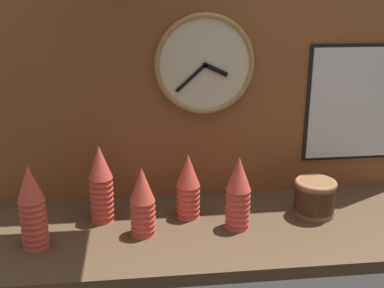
{
  "coord_description": "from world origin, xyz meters",
  "views": [
    {
      "loc": [
        -0.26,
        -1.42,
        0.77
      ],
      "look_at": [
        -0.09,
        0.04,
        0.27
      ],
      "focal_mm": 45.0,
      "sensor_mm": 36.0,
      "label": 1
    }
  ],
  "objects_px": {
    "cup_stack_far_left": "(32,207)",
    "cup_stack_center_right": "(238,193)",
    "menu_board": "(354,103)",
    "cup_stack_left": "(101,184)",
    "cup_stack_center": "(188,186)",
    "cup_stack_center_left": "(142,201)",
    "wall_clock": "(205,65)",
    "bowl_stack_right": "(315,197)"
  },
  "relations": [
    {
      "from": "cup_stack_far_left",
      "to": "cup_stack_center_right",
      "type": "xyz_separation_m",
      "value": [
        0.64,
        0.05,
        -0.01
      ]
    },
    {
      "from": "cup_stack_center_right",
      "to": "menu_board",
      "type": "bearing_deg",
      "value": 28.79
    },
    {
      "from": "cup_stack_left",
      "to": "menu_board",
      "type": "bearing_deg",
      "value": 9.95
    },
    {
      "from": "cup_stack_center",
      "to": "cup_stack_center_left",
      "type": "xyz_separation_m",
      "value": [
        -0.16,
        -0.1,
        0.0
      ]
    },
    {
      "from": "cup_stack_center_left",
      "to": "cup_stack_left",
      "type": "height_order",
      "value": "cup_stack_left"
    },
    {
      "from": "wall_clock",
      "to": "cup_stack_far_left",
      "type": "bearing_deg",
      "value": -151.42
    },
    {
      "from": "bowl_stack_right",
      "to": "wall_clock",
      "type": "height_order",
      "value": "wall_clock"
    },
    {
      "from": "cup_stack_far_left",
      "to": "wall_clock",
      "type": "xyz_separation_m",
      "value": [
        0.56,
        0.31,
        0.36
      ]
    },
    {
      "from": "cup_stack_far_left",
      "to": "cup_stack_center_left",
      "type": "relative_size",
      "value": 1.17
    },
    {
      "from": "cup_stack_center_right",
      "to": "menu_board",
      "type": "xyz_separation_m",
      "value": [
        0.49,
        0.27,
        0.22
      ]
    },
    {
      "from": "bowl_stack_right",
      "to": "wall_clock",
      "type": "distance_m",
      "value": 0.6
    },
    {
      "from": "cup_stack_far_left",
      "to": "menu_board",
      "type": "bearing_deg",
      "value": 15.62
    },
    {
      "from": "cup_stack_center",
      "to": "menu_board",
      "type": "relative_size",
      "value": 0.52
    },
    {
      "from": "cup_stack_far_left",
      "to": "bowl_stack_right",
      "type": "height_order",
      "value": "cup_stack_far_left"
    },
    {
      "from": "cup_stack_center_right",
      "to": "bowl_stack_right",
      "type": "bearing_deg",
      "value": 11.33
    },
    {
      "from": "cup_stack_center_left",
      "to": "wall_clock",
      "type": "relative_size",
      "value": 0.64
    },
    {
      "from": "cup_stack_center",
      "to": "cup_stack_left",
      "type": "xyz_separation_m",
      "value": [
        -0.29,
        0.01,
        0.02
      ]
    },
    {
      "from": "cup_stack_center",
      "to": "cup_stack_center_right",
      "type": "distance_m",
      "value": 0.18
    },
    {
      "from": "cup_stack_center_right",
      "to": "bowl_stack_right",
      "type": "height_order",
      "value": "cup_stack_center_right"
    },
    {
      "from": "cup_stack_center_left",
      "to": "cup_stack_left",
      "type": "distance_m",
      "value": 0.18
    },
    {
      "from": "cup_stack_center",
      "to": "cup_stack_center_right",
      "type": "bearing_deg",
      "value": -31.77
    },
    {
      "from": "cup_stack_left",
      "to": "bowl_stack_right",
      "type": "height_order",
      "value": "cup_stack_left"
    },
    {
      "from": "bowl_stack_right",
      "to": "menu_board",
      "type": "relative_size",
      "value": 0.32
    },
    {
      "from": "wall_clock",
      "to": "menu_board",
      "type": "bearing_deg",
      "value": 0.9
    },
    {
      "from": "cup_stack_left",
      "to": "menu_board",
      "type": "height_order",
      "value": "menu_board"
    },
    {
      "from": "wall_clock",
      "to": "menu_board",
      "type": "relative_size",
      "value": 0.8
    },
    {
      "from": "bowl_stack_right",
      "to": "cup_stack_left",
      "type": "bearing_deg",
      "value": 176.17
    },
    {
      "from": "cup_stack_center_left",
      "to": "bowl_stack_right",
      "type": "relative_size",
      "value": 1.6
    },
    {
      "from": "cup_stack_center",
      "to": "menu_board",
      "type": "xyz_separation_m",
      "value": [
        0.64,
        0.17,
        0.23
      ]
    },
    {
      "from": "cup_stack_left",
      "to": "cup_stack_center_right",
      "type": "distance_m",
      "value": 0.46
    },
    {
      "from": "cup_stack_center",
      "to": "cup_stack_center_left",
      "type": "height_order",
      "value": "same"
    },
    {
      "from": "cup_stack_center_left",
      "to": "cup_stack_center_right",
      "type": "height_order",
      "value": "cup_stack_center_right"
    },
    {
      "from": "cup_stack_center",
      "to": "cup_stack_left",
      "type": "distance_m",
      "value": 0.29
    },
    {
      "from": "cup_stack_left",
      "to": "cup_stack_center_right",
      "type": "relative_size",
      "value": 1.08
    },
    {
      "from": "cup_stack_far_left",
      "to": "cup_stack_left",
      "type": "xyz_separation_m",
      "value": [
        0.19,
        0.15,
        0.0
      ]
    },
    {
      "from": "cup_stack_center_right",
      "to": "bowl_stack_right",
      "type": "xyz_separation_m",
      "value": [
        0.28,
        0.06,
        -0.06
      ]
    },
    {
      "from": "cup_stack_center_left",
      "to": "wall_clock",
      "type": "distance_m",
      "value": 0.52
    },
    {
      "from": "cup_stack_far_left",
      "to": "cup_stack_center",
      "type": "xyz_separation_m",
      "value": [
        0.49,
        0.14,
        -0.02
      ]
    },
    {
      "from": "cup_stack_center",
      "to": "menu_board",
      "type": "height_order",
      "value": "menu_board"
    },
    {
      "from": "menu_board",
      "to": "cup_stack_left",
      "type": "bearing_deg",
      "value": -170.05
    },
    {
      "from": "cup_stack_center",
      "to": "bowl_stack_right",
      "type": "xyz_separation_m",
      "value": [
        0.44,
        -0.04,
        -0.05
      ]
    },
    {
      "from": "cup_stack_left",
      "to": "wall_clock",
      "type": "height_order",
      "value": "wall_clock"
    }
  ]
}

